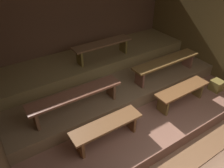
{
  "coord_description": "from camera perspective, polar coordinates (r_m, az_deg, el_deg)",
  "views": [
    {
      "loc": [
        -2.23,
        -0.56,
        3.21
      ],
      "look_at": [
        -0.16,
        2.61,
        0.59
      ],
      "focal_mm": 34.79,
      "sensor_mm": 36.0,
      "label": 1
    }
  ],
  "objects": [
    {
      "name": "wall_back",
      "position": [
        5.69,
        -8.2,
        14.12
      ],
      "size": [
        5.67,
        0.06,
        2.49
      ],
      "primitive_type": "cube",
      "color": "brown",
      "rests_on": "ground"
    },
    {
      "name": "wall_right",
      "position": [
        5.76,
        25.78,
        11.29
      ],
      "size": [
        0.06,
        5.06,
        2.49
      ],
      "primitive_type": "cube",
      "color": "brown",
      "rests_on": "ground"
    },
    {
      "name": "platform_lower",
      "position": [
        4.94,
        1.63,
        -3.88
      ],
      "size": [
        4.87,
        3.33,
        0.26
      ],
      "primitive_type": "cube",
      "color": "#966552",
      "rests_on": "ground"
    },
    {
      "name": "bench_lower_right",
      "position": [
        4.65,
        17.91,
        -1.94
      ],
      "size": [
        1.26,
        0.33,
        0.39
      ],
      "color": "brown",
      "rests_on": "platform_lower"
    },
    {
      "name": "bench_upper_center",
      "position": [
        5.07,
        -2.52,
        9.94
      ],
      "size": [
        1.43,
        0.33,
        0.39
      ],
      "color": "brown",
      "rests_on": "platform_upper"
    },
    {
      "name": "bench_middle_right",
      "position": [
        5.02,
        14.05,
        5.35
      ],
      "size": [
        1.73,
        0.33,
        0.39
      ],
      "color": "brown",
      "rests_on": "platform_middle"
    },
    {
      "name": "bench_middle_left",
      "position": [
        3.91,
        -9.52,
        -3.27
      ],
      "size": [
        1.73,
        0.33,
        0.39
      ],
      "color": "brown",
      "rests_on": "platform_middle"
    },
    {
      "name": "bench_lower_left",
      "position": [
        3.68,
        -1.41,
        -11.32
      ],
      "size": [
        1.26,
        0.33,
        0.39
      ],
      "color": "brown",
      "rests_on": "platform_lower"
    },
    {
      "name": "bench_floor_center",
      "position": [
        3.78,
        20.39,
        -18.1
      ],
      "size": [
        2.3,
        0.33,
        0.39
      ],
      "color": "brown",
      "rests_on": "ground"
    },
    {
      "name": "platform_upper",
      "position": [
        5.42,
        -4.72,
        6.38
      ],
      "size": [
        4.87,
        1.2,
        0.26
      ],
      "primitive_type": "cube",
      "color": "olive",
      "rests_on": "platform_middle"
    },
    {
      "name": "platform_middle",
      "position": [
        5.15,
        -1.65,
        1.46
      ],
      "size": [
        4.87,
        2.28,
        0.26
      ],
      "primitive_type": "cube",
      "color": "#8C6E4E",
      "rests_on": "platform_lower"
    },
    {
      "name": "ground",
      "position": [
        4.78,
        4.79,
        -8.38
      ],
      "size": [
        5.67,
        5.06,
        0.08
      ],
      "primitive_type": "cube",
      "color": "#956E52"
    },
    {
      "name": "wooden_crate_lower",
      "position": [
        5.47,
        25.78,
        -0.35
      ],
      "size": [
        0.24,
        0.24,
        0.24
      ],
      "primitive_type": "cube",
      "color": "olive",
      "rests_on": "platform_lower"
    }
  ]
}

